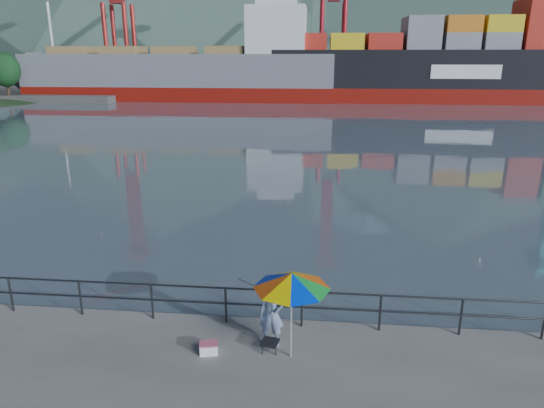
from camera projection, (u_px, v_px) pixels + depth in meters
The scene contains 12 objects.
harbor_water at pixel (310, 81), 135.01m from camera, with size 500.00×280.00×0.00m, color #4B5B67.
far_dock at pixel (355, 90), 98.86m from camera, with size 200.00×40.00×0.40m, color #514F4C.
guardrail at pixel (189, 303), 12.83m from camera, with size 22.00×0.06×1.03m.
port_cranes at pixel (485, 0), 83.59m from camera, with size 116.00×28.00×38.40m.
container_stacks at pixel (476, 76), 96.20m from camera, with size 58.00×5.40×7.80m.
fisherman at pixel (272, 314), 11.64m from camera, with size 0.61×0.40×1.68m, color navy.
beach_umbrella at pixel (292, 281), 10.83m from camera, with size 1.81×1.81×2.15m.
folding_stool at pixel (270, 346), 11.59m from camera, with size 0.47×0.47×0.26m.
cooler_bag at pixel (209, 349), 11.50m from camera, with size 0.42×0.28×0.24m, color white.
fishing_rod at pixel (254, 316), 13.19m from camera, with size 0.02×0.02×2.04m, color black.
bulk_carrier at pixel (191, 73), 78.38m from camera, with size 49.88×8.63×14.50m.
container_ship at pixel (469, 62), 74.70m from camera, with size 57.17×9.53×18.10m.
Camera 1 is at (3.35, -9.51, 6.79)m, focal length 32.00 mm.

